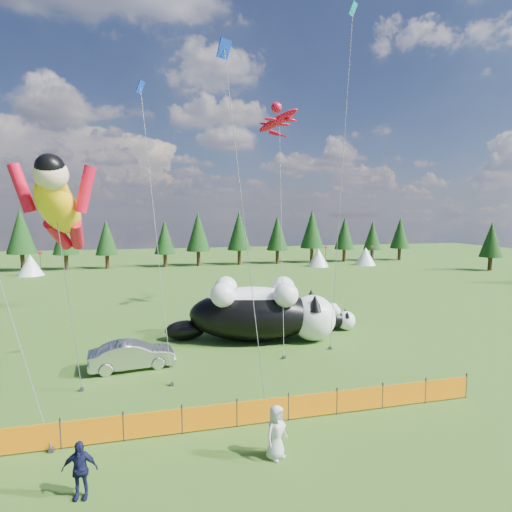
% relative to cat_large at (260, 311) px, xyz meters
% --- Properties ---
extents(ground, '(160.00, 160.00, 0.00)m').
position_rel_cat_large_xyz_m(ground, '(-4.41, -6.87, -1.84)').
color(ground, '#173C0B').
rests_on(ground, ground).
extents(safety_fence, '(22.06, 0.06, 1.10)m').
position_rel_cat_large_xyz_m(safety_fence, '(-4.41, -9.87, -1.33)').
color(safety_fence, '#262626').
rests_on(safety_fence, ground).
extents(tree_line, '(90.00, 4.00, 8.00)m').
position_rel_cat_large_xyz_m(tree_line, '(-4.41, 38.13, 2.16)').
color(tree_line, black).
rests_on(tree_line, ground).
extents(festival_tents, '(50.00, 3.20, 2.80)m').
position_rel_cat_large_xyz_m(festival_tents, '(6.59, 33.13, -0.44)').
color(festival_tents, white).
rests_on(festival_tents, ground).
extents(cat_large, '(10.57, 5.53, 3.87)m').
position_rel_cat_large_xyz_m(cat_large, '(0.00, 0.00, 0.00)').
color(cat_large, black).
rests_on(cat_large, ground).
extents(cat_small, '(4.74, 2.58, 1.74)m').
position_rel_cat_large_xyz_m(cat_small, '(4.83, 1.19, -1.01)').
color(cat_small, black).
rests_on(cat_small, ground).
extents(car, '(4.40, 2.01, 1.40)m').
position_rel_cat_large_xyz_m(car, '(-7.54, -3.00, -1.14)').
color(car, silver).
rests_on(car, ground).
extents(spectator_c, '(1.02, 0.60, 1.65)m').
position_rel_cat_large_xyz_m(spectator_c, '(-8.34, -12.50, -1.01)').
color(spectator_c, '#141638').
rests_on(spectator_c, ground).
extents(spectator_e, '(1.02, 0.93, 1.75)m').
position_rel_cat_large_xyz_m(spectator_e, '(-2.54, -12.03, -0.96)').
color(spectator_e, beige).
rests_on(spectator_e, ground).
extents(superhero_kite, '(4.49, 4.87, 10.35)m').
position_rel_cat_large_xyz_m(superhero_kite, '(-9.90, -6.31, 6.28)').
color(superhero_kite, yellow).
rests_on(superhero_kite, ground).
extents(gecko_kite, '(5.45, 13.00, 18.22)m').
position_rel_cat_large_xyz_m(gecko_kite, '(3.05, 6.59, 13.24)').
color(gecko_kite, red).
rests_on(gecko_kite, ground).
extents(diamond_kite_a, '(1.56, 5.85, 15.81)m').
position_rel_cat_large_xyz_m(diamond_kite_a, '(-6.78, -0.66, 12.02)').
color(diamond_kite_a, '#0C32C2').
rests_on(diamond_kite_a, ground).
extents(diamond_kite_b, '(3.92, 5.22, 22.54)m').
position_rel_cat_large_xyz_m(diamond_kite_b, '(6.69, 1.79, 18.56)').
color(diamond_kite_b, '#0C9993').
rests_on(diamond_kite_b, ground).
extents(diamond_kite_c, '(1.83, 2.59, 15.55)m').
position_rel_cat_large_xyz_m(diamond_kite_c, '(-3.15, -6.43, 12.28)').
color(diamond_kite_c, '#0C32C2').
rests_on(diamond_kite_c, ground).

